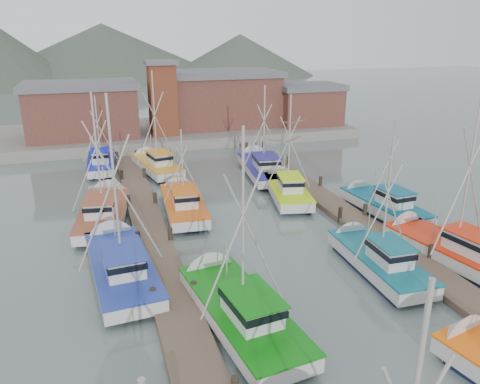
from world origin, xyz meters
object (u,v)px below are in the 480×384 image
object	(u,v)px
lookout_tower	(162,98)
boat_4	(236,307)
boat_12	(155,165)
boat_8	(183,203)

from	to	relation	value
lookout_tower	boat_4	xyz separation A→B (m)	(-2.42, -36.96, -4.87)
boat_4	boat_12	world-z (taller)	boat_12
boat_4	boat_8	distance (m)	14.54
lookout_tower	boat_4	size ratio (longest dim) A/B	0.83
boat_8	boat_12	bearing A→B (deg)	96.32
lookout_tower	boat_12	xyz separation A→B (m)	(-2.65, -11.13, -4.86)
boat_12	boat_8	bearing A→B (deg)	-98.11
lookout_tower	boat_8	bearing A→B (deg)	-95.42
boat_12	boat_4	bearing A→B (deg)	-100.23
boat_8	boat_12	size ratio (longest dim) A/B	0.86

